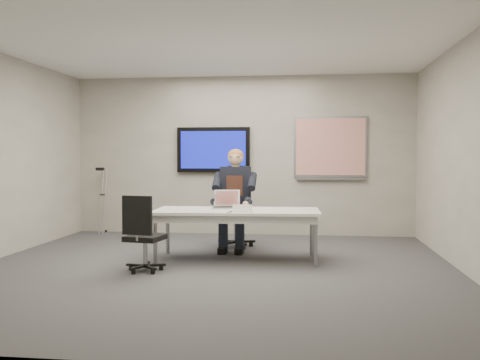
# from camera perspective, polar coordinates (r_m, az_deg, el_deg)

# --- Properties ---
(floor) EXTENTS (6.00, 6.00, 0.02)m
(floor) POSITION_cam_1_polar(r_m,az_deg,el_deg) (6.65, -3.00, -9.48)
(floor) COLOR #353537
(floor) RESTS_ON ground
(ceiling) EXTENTS (6.00, 6.00, 0.02)m
(ceiling) POSITION_cam_1_polar(r_m,az_deg,el_deg) (6.66, -3.06, 14.80)
(ceiling) COLOR white
(ceiling) RESTS_ON wall_back
(wall_back) EXTENTS (6.00, 0.02, 2.80)m
(wall_back) POSITION_cam_1_polar(r_m,az_deg,el_deg) (9.48, 0.18, 2.63)
(wall_back) COLOR gray
(wall_back) RESTS_ON ground
(wall_front) EXTENTS (6.00, 0.02, 2.80)m
(wall_front) POSITION_cam_1_polar(r_m,az_deg,el_deg) (3.59, -11.53, 2.71)
(wall_front) COLOR gray
(wall_front) RESTS_ON ground
(wall_right) EXTENTS (0.02, 6.00, 2.80)m
(wall_right) POSITION_cam_1_polar(r_m,az_deg,el_deg) (6.67, 23.28, 2.46)
(wall_right) COLOR gray
(wall_right) RESTS_ON ground
(conference_table) EXTENTS (2.23, 1.02, 0.67)m
(conference_table) POSITION_cam_1_polar(r_m,az_deg,el_deg) (7.14, -0.34, -3.80)
(conference_table) COLOR white
(conference_table) RESTS_ON ground
(tv_display) EXTENTS (1.30, 0.09, 0.80)m
(tv_display) POSITION_cam_1_polar(r_m,az_deg,el_deg) (9.50, -2.86, 3.23)
(tv_display) COLOR black
(tv_display) RESTS_ON wall_back
(whiteboard) EXTENTS (1.25, 0.08, 1.10)m
(whiteboard) POSITION_cam_1_polar(r_m,az_deg,el_deg) (9.38, 9.61, 3.39)
(whiteboard) COLOR gray
(whiteboard) RESTS_ON wall_back
(office_chair_far) EXTENTS (0.67, 0.67, 1.12)m
(office_chair_far) POSITION_cam_1_polar(r_m,az_deg,el_deg) (8.23, -0.48, -4.70)
(office_chair_far) COLOR black
(office_chair_far) RESTS_ON ground
(office_chair_near) EXTENTS (0.51, 0.51, 0.93)m
(office_chair_near) POSITION_cam_1_polar(r_m,az_deg,el_deg) (6.54, -10.25, -7.15)
(office_chair_near) COLOR black
(office_chair_near) RESTS_ON ground
(seated_person) EXTENTS (0.48, 0.83, 1.50)m
(seated_person) POSITION_cam_1_polar(r_m,az_deg,el_deg) (7.93, -0.64, -3.12)
(seated_person) COLOR #1D2431
(seated_person) RESTS_ON office_chair_far
(crutch) EXTENTS (0.37, 0.59, 1.25)m
(crutch) POSITION_cam_1_polar(r_m,az_deg,el_deg) (9.93, -14.41, -2.03)
(crutch) COLOR #989B9F
(crutch) RESTS_ON ground
(laptop) EXTENTS (0.39, 0.38, 0.25)m
(laptop) POSITION_cam_1_polar(r_m,az_deg,el_deg) (7.35, -1.49, -2.53)
(laptop) COLOR #BABABD
(laptop) RESTS_ON conference_table
(name_tent) EXTENTS (0.25, 0.08, 0.10)m
(name_tent) POSITION_cam_1_polar(r_m,az_deg,el_deg) (6.82, 0.23, -3.04)
(name_tent) COLOR white
(name_tent) RESTS_ON conference_table
(pen) EXTENTS (0.05, 0.14, 0.01)m
(pen) POSITION_cam_1_polar(r_m,az_deg,el_deg) (6.81, -1.03, -3.41)
(pen) COLOR black
(pen) RESTS_ON conference_table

